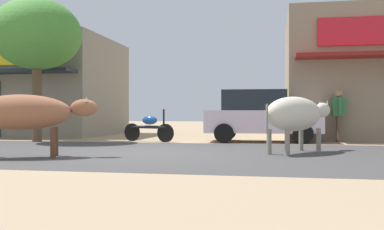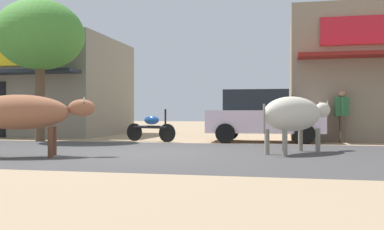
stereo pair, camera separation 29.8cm
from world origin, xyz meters
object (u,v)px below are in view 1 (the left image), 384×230
object	(u,v)px
cow_far_dark	(296,114)
roadside_tree	(37,35)
pedestrian_by_shop	(339,112)
cow_near_brown	(25,113)
parked_motorcycle	(149,127)
parked_hatchback_car	(260,116)

from	to	relation	value
cow_far_dark	roadside_tree	bearing A→B (deg)	161.71
cow_far_dark	pedestrian_by_shop	xyz separation A→B (m)	(1.51, 4.11, 0.08)
cow_near_brown	pedestrian_by_shop	size ratio (longest dim) A/B	1.53
pedestrian_by_shop	parked_motorcycle	bearing A→B (deg)	-171.99
parked_hatchback_car	parked_motorcycle	xyz separation A→B (m)	(-3.49, -0.60, -0.38)
roadside_tree	cow_far_dark	xyz separation A→B (m)	(7.98, -2.64, -2.54)
cow_far_dark	pedestrian_by_shop	distance (m)	4.38
roadside_tree	parked_hatchback_car	size ratio (longest dim) A/B	1.25
parked_hatchback_car	cow_near_brown	size ratio (longest dim) A/B	1.46
roadside_tree	cow_near_brown	world-z (taller)	roadside_tree
roadside_tree	parked_hatchback_car	bearing A→B (deg)	9.92
parked_hatchback_car	parked_motorcycle	size ratio (longest dim) A/B	2.03
cow_far_dark	parked_hatchback_car	bearing A→B (deg)	103.52
cow_far_dark	pedestrian_by_shop	bearing A→B (deg)	69.82
roadside_tree	cow_far_dark	world-z (taller)	roadside_tree
parked_motorcycle	pedestrian_by_shop	bearing A→B (deg)	8.01
roadside_tree	parked_motorcycle	xyz separation A→B (m)	(3.56, 0.63, -2.97)
cow_far_dark	pedestrian_by_shop	world-z (taller)	pedestrian_by_shop
parked_hatchback_car	roadside_tree	bearing A→B (deg)	-170.08
parked_motorcycle	cow_near_brown	world-z (taller)	cow_near_brown
parked_motorcycle	cow_near_brown	size ratio (longest dim) A/B	0.72
roadside_tree	parked_hatchback_car	xyz separation A→B (m)	(7.05, 1.23, -2.59)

